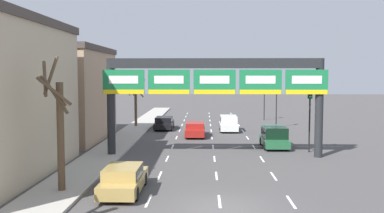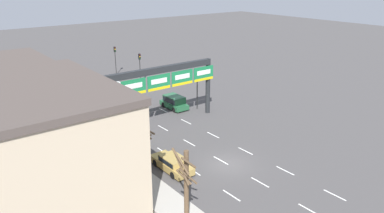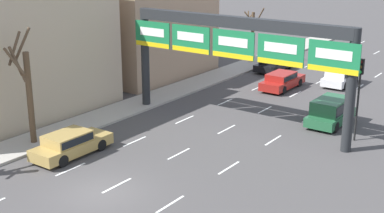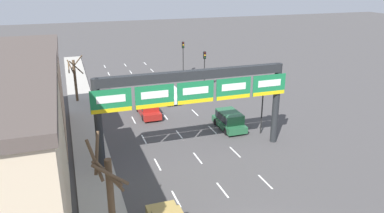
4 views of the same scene
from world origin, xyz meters
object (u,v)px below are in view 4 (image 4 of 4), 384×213
(car_red, at_px, (148,109))
(tree_bare_closest, at_px, (109,196))
(suv_green, at_px, (229,119))
(traffic_light_near_gantry, at_px, (205,63))
(traffic_light_far_end, at_px, (183,52))
(traffic_light_mid_block, at_px, (263,97))
(car_black, at_px, (108,97))
(sign_gantry, at_px, (194,92))
(tree_bare_second, at_px, (75,77))
(suv_white, at_px, (169,94))

(car_red, bearing_deg, tree_bare_closest, -107.63)
(suv_green, xyz_separation_m, traffic_light_near_gantry, (2.26, 12.64, 2.59))
(traffic_light_near_gantry, xyz_separation_m, traffic_light_far_end, (-0.18, 8.23, -0.05))
(traffic_light_mid_block, bearing_deg, car_black, 132.63)
(sign_gantry, bearing_deg, tree_bare_closest, -128.88)
(car_black, distance_m, tree_bare_second, 4.36)
(car_red, relative_size, car_black, 0.99)
(car_black, relative_size, suv_green, 1.17)
(car_black, bearing_deg, tree_bare_closest, -96.41)
(traffic_light_mid_block, xyz_separation_m, tree_bare_second, (-15.59, 15.03, -0.57))
(suv_white, relative_size, tree_bare_second, 0.82)
(car_red, xyz_separation_m, traffic_light_far_end, (8.58, 14.82, 2.77))
(car_black, relative_size, traffic_light_far_end, 0.99)
(car_black, height_order, tree_bare_second, tree_bare_second)
(tree_bare_second, bearing_deg, suv_white, -16.91)
(car_black, height_order, traffic_light_mid_block, traffic_light_mid_block)
(traffic_light_near_gantry, distance_m, traffic_light_far_end, 8.23)
(car_black, xyz_separation_m, tree_bare_second, (-3.33, 1.71, 2.23))
(sign_gantry, relative_size, suv_white, 3.67)
(car_black, distance_m, traffic_light_far_end, 15.58)
(sign_gantry, xyz_separation_m, car_black, (-5.04, 15.29, -4.59))
(suv_white, bearing_deg, sign_gantry, -97.36)
(car_black, height_order, tree_bare_closest, tree_bare_closest)
(traffic_light_mid_block, distance_m, tree_bare_closest, 19.08)
(sign_gantry, distance_m, car_red, 11.09)
(sign_gantry, height_order, tree_bare_second, sign_gantry)
(suv_white, xyz_separation_m, tree_bare_second, (-10.17, 3.09, 2.07))
(sign_gantry, relative_size, tree_bare_second, 3.01)
(sign_gantry, distance_m, traffic_light_far_end, 25.83)
(car_red, xyz_separation_m, tree_bare_second, (-6.79, 7.03, 2.23))
(traffic_light_near_gantry, distance_m, tree_bare_closest, 30.29)
(traffic_light_far_end, bearing_deg, car_black, -141.70)
(tree_bare_closest, bearing_deg, traffic_light_near_gantry, 60.28)
(car_red, bearing_deg, car_black, 123.01)
(suv_white, height_order, tree_bare_closest, tree_bare_closest)
(traffic_light_mid_block, height_order, traffic_light_far_end, traffic_light_mid_block)
(car_red, distance_m, suv_white, 5.19)
(car_black, height_order, suv_white, suv_white)
(car_black, distance_m, traffic_light_near_gantry, 12.59)
(suv_white, bearing_deg, traffic_light_mid_block, -65.57)
(sign_gantry, height_order, suv_white, sign_gantry)
(sign_gantry, bearing_deg, traffic_light_mid_block, 15.28)
(sign_gantry, height_order, traffic_light_far_end, sign_gantry)
(traffic_light_near_gantry, bearing_deg, suv_green, -100.15)
(suv_white, height_order, tree_bare_second, tree_bare_second)
(car_black, height_order, suv_green, suv_green)
(sign_gantry, distance_m, traffic_light_near_gantry, 18.14)
(suv_green, xyz_separation_m, traffic_light_mid_block, (2.32, -1.95, 2.58))
(sign_gantry, distance_m, traffic_light_mid_block, 7.69)
(car_black, distance_m, traffic_light_mid_block, 18.32)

